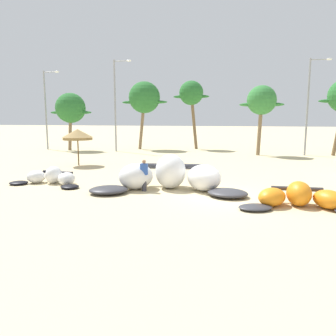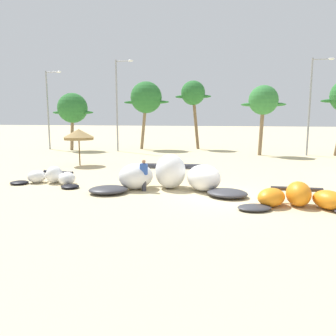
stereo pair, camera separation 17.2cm
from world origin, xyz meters
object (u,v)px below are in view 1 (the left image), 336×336
object	(u,v)px
person_near_kites	(144,175)
lamppost_west_center	(116,101)
kite_left	(170,177)
palm_left	(144,98)
palm_left_of_gap	(191,94)
kite_left_of_center	(300,198)
palm_leftmost	(71,108)
lamppost_west	(47,106)
lamppost_east_center	(310,102)
palm_center_left	(262,101)
kite_far_left	(51,177)
beach_umbrella_near_van	(78,134)

from	to	relation	value
person_near_kites	lamppost_west_center	world-z (taller)	lamppost_west_center
kite_left	palm_left	world-z (taller)	palm_left
palm_left	lamppost_west_center	size ratio (longest dim) A/B	0.80
kite_left	palm_left_of_gap	size ratio (longest dim) A/B	1.02
kite_left_of_center	person_near_kites	world-z (taller)	person_near_kites
palm_leftmost	lamppost_west_center	bearing A→B (deg)	-0.57
palm_left_of_gap	lamppost_west	distance (m)	16.92
palm_left	lamppost_east_center	xyz separation A→B (m)	(17.55, -2.91, -0.75)
palm_left	palm_left_of_gap	bearing A→B (deg)	17.32
palm_center_left	lamppost_west	world-z (taller)	lamppost_west
kite_left	palm_center_left	world-z (taller)	palm_center_left
lamppost_west	palm_left	bearing A→B (deg)	13.42
kite_far_left	palm_left	size ratio (longest dim) A/B	0.58
palm_left_of_gap	lamppost_east_center	bearing A→B (deg)	-20.39
person_near_kites	kite_far_left	bearing A→B (deg)	173.65
beach_umbrella_near_van	person_near_kites	size ratio (longest dim) A/B	1.76
palm_left	lamppost_west	xyz separation A→B (m)	(-11.02, -2.63, -0.92)
kite_left_of_center	palm_center_left	distance (m)	20.29
kite_far_left	lamppost_west_center	size ratio (longest dim) A/B	0.47
palm_left	palm_left_of_gap	distance (m)	5.56
beach_umbrella_near_van	palm_center_left	bearing A→B (deg)	35.84
kite_left_of_center	palm_left_of_gap	bearing A→B (deg)	108.02
kite_far_left	beach_umbrella_near_van	distance (m)	7.59
lamppost_east_center	lamppost_west	bearing A→B (deg)	179.44
kite_left	palm_left	bearing A→B (deg)	109.23
kite_left	lamppost_east_center	xyz separation A→B (m)	(10.15, 18.31, 4.55)
palm_left_of_gap	lamppost_east_center	distance (m)	13.14
kite_far_left	palm_center_left	world-z (taller)	palm_center_left
lamppost_west_center	beach_umbrella_near_van	bearing A→B (deg)	-85.36
lamppost_east_center	lamppost_west_center	bearing A→B (deg)	-179.38
kite_left_of_center	palm_center_left	bearing A→B (deg)	91.30
palm_leftmost	palm_left	xyz separation A→B (m)	(7.79, 3.07, 1.25)
person_near_kites	palm_center_left	distance (m)	19.82
palm_center_left	palm_left	bearing A→B (deg)	164.10
lamppost_west	palm_left_of_gap	bearing A→B (deg)	14.70
kite_left_of_center	palm_left	xyz separation A→B (m)	(-13.43, 23.38, 5.60)
beach_umbrella_near_van	palm_left_of_gap	bearing A→B (deg)	67.01
palm_center_left	lamppost_west	xyz separation A→B (m)	(-24.00, 1.07, -0.25)
lamppost_west	kite_far_left	bearing A→B (deg)	-58.01
kite_left	kite_left_of_center	size ratio (longest dim) A/B	1.52
palm_left	lamppost_east_center	distance (m)	17.81
person_near_kites	lamppost_west	xyz separation A→B (m)	(-17.20, 19.13, 4.26)
palm_center_left	lamppost_west	bearing A→B (deg)	177.45
palm_leftmost	beach_umbrella_near_van	bearing A→B (deg)	-59.81
palm_left	lamppost_west	size ratio (longest dim) A/B	0.87
beach_umbrella_near_van	lamppost_east_center	size ratio (longest dim) A/B	0.30
beach_umbrella_near_van	lamppost_west_center	bearing A→B (deg)	94.64
palm_center_left	lamppost_west_center	size ratio (longest dim) A/B	0.69
kite_left	beach_umbrella_near_van	size ratio (longest dim) A/B	2.86
beach_umbrella_near_van	palm_center_left	xyz separation A→B (m)	(14.37, 10.38, 2.90)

